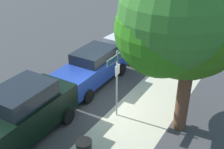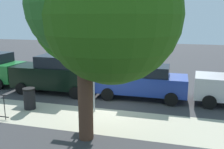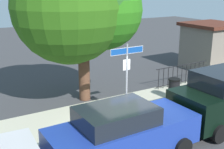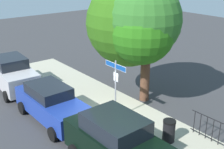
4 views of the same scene
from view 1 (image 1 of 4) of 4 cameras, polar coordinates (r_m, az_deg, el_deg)
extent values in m
plane|color=#38383A|center=(12.53, 0.55, -6.49)|extent=(60.00, 60.00, 0.00)
cube|color=#B4AE96|center=(10.65, 1.03, -13.78)|extent=(24.00, 2.60, 0.00)
cylinder|color=#9EA0A5|center=(11.19, 0.99, -2.13)|extent=(0.07, 0.07, 2.96)
cube|color=#144799|center=(10.63, 1.05, 3.54)|extent=(1.42, 0.02, 0.22)
cube|color=white|center=(10.63, 1.04, 3.55)|extent=(1.45, 0.02, 0.25)
cube|color=silver|center=(10.86, 1.11, 0.88)|extent=(0.32, 0.02, 0.42)
cylinder|color=#513324|center=(10.79, 14.44, -3.93)|extent=(0.50, 0.50, 3.10)
sphere|color=#2C5F13|center=(10.55, 15.21, 11.23)|extent=(4.55, 4.55, 4.55)
sphere|color=#2D6724|center=(9.45, 12.48, 11.67)|extent=(3.70, 3.70, 3.70)
sphere|color=#286D15|center=(9.51, 10.26, 8.98)|extent=(3.24, 3.24, 3.24)
cube|color=silver|center=(17.73, 4.75, 7.33)|extent=(4.43, 2.05, 1.06)
cube|color=black|center=(17.68, 5.29, 10.05)|extent=(2.17, 1.70, 0.58)
cylinder|color=black|center=(16.34, 4.78, 3.45)|extent=(0.65, 0.26, 0.64)
cylinder|color=black|center=(17.22, -0.41, 4.88)|extent=(0.65, 0.26, 0.64)
cylinder|color=black|center=(18.77, 9.37, 6.50)|extent=(0.65, 0.26, 0.64)
cylinder|color=black|center=(19.54, 4.61, 7.67)|extent=(0.65, 0.26, 0.64)
cube|color=navy|center=(13.98, -4.19, 1.05)|extent=(4.62, 1.78, 0.90)
cube|color=black|center=(13.88, -3.65, 4.10)|extent=(2.22, 1.54, 0.51)
cylinder|color=black|center=(12.67, -4.90, -4.45)|extent=(0.64, 0.23, 0.64)
cylinder|color=black|center=(13.61, -10.84, -2.39)|extent=(0.64, 0.23, 0.64)
cylinder|color=black|center=(14.96, 1.98, 1.09)|extent=(0.64, 0.23, 0.64)
cylinder|color=black|center=(15.77, -3.50, 2.54)|extent=(0.64, 0.23, 0.64)
cube|color=black|center=(10.88, -18.42, -8.49)|extent=(4.65, 1.93, 1.14)
cube|color=black|center=(10.54, -18.04, -3.92)|extent=(2.24, 1.67, 0.61)
cylinder|color=black|center=(11.51, -9.05, -8.47)|extent=(0.64, 0.23, 0.64)
cylinder|color=black|center=(12.62, -15.71, -5.67)|extent=(0.64, 0.23, 0.64)
cylinder|color=black|center=(9.30, -5.82, -13.68)|extent=(0.55, 0.55, 0.08)
camera|label=2|loc=(13.49, 53.90, 3.81)|focal=41.24mm
camera|label=3|loc=(20.15, -13.53, 21.50)|focal=47.50mm
camera|label=4|loc=(13.08, -67.81, 11.49)|focal=47.33mm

